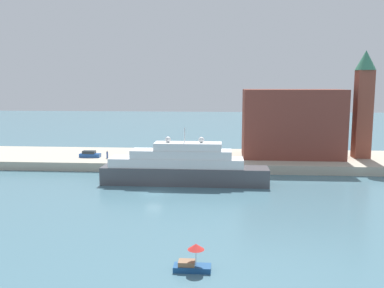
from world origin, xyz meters
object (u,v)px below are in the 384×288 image
object	(u,v)px
large_yacht	(183,167)
mooring_bollard	(202,161)
small_motorboat	(192,261)
bell_tower	(364,100)
person_figure	(107,155)
parked_car	(90,154)
harbor_building	(292,123)

from	to	relation	value
large_yacht	mooring_bollard	world-z (taller)	large_yacht
small_motorboat	mooring_bollard	bearing A→B (deg)	92.05
bell_tower	person_figure	world-z (taller)	bell_tower
person_figure	bell_tower	bearing A→B (deg)	5.46
large_yacht	bell_tower	bearing A→B (deg)	28.18
person_figure	large_yacht	bearing A→B (deg)	-39.20
large_yacht	person_figure	size ratio (longest dim) A/B	17.77
small_motorboat	mooring_bollard	distance (m)	44.81
small_motorboat	mooring_bollard	xyz separation A→B (m)	(-1.60, 44.77, 1.25)
parked_car	person_figure	distance (m)	4.32
large_yacht	harbor_building	distance (m)	30.38
parked_car	mooring_bollard	xyz separation A→B (m)	(24.78, -5.53, -0.17)
harbor_building	parked_car	world-z (taller)	harbor_building
large_yacht	bell_tower	distance (m)	43.19
harbor_building	parked_car	bearing A→B (deg)	-174.11
small_motorboat	person_figure	xyz separation A→B (m)	(-22.20, 49.21, 1.57)
small_motorboat	mooring_bollard	size ratio (longest dim) A/B	4.04
large_yacht	parked_car	distance (m)	26.90
parked_car	person_figure	xyz separation A→B (m)	(4.18, -1.08, 0.16)
large_yacht	small_motorboat	distance (m)	35.08
large_yacht	mooring_bollard	bearing A→B (deg)	74.16
small_motorboat	person_figure	size ratio (longest dim) A/B	2.15
bell_tower	mooring_bollard	distance (m)	37.25
small_motorboat	bell_tower	xyz separation A→B (m)	(32.31, 54.43, 13.26)
large_yacht	person_figure	distance (m)	22.91
large_yacht	small_motorboat	bearing A→B (deg)	-82.70
small_motorboat	bell_tower	world-z (taller)	bell_tower
bell_tower	person_figure	size ratio (longest dim) A/B	13.77
harbor_building	person_figure	world-z (taller)	harbor_building
large_yacht	bell_tower	size ratio (longest dim) A/B	1.29
small_motorboat	parked_car	distance (m)	56.81
person_figure	mooring_bollard	size ratio (longest dim) A/B	1.87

